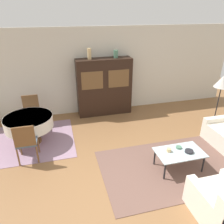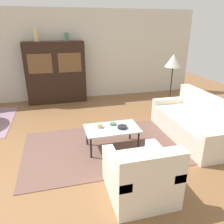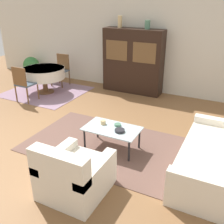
% 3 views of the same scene
% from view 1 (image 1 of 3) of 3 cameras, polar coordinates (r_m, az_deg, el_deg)
% --- Properties ---
extents(ground_plane, '(14.00, 14.00, 0.00)m').
position_cam_1_polar(ground_plane, '(4.56, 2.12, -18.75)').
color(ground_plane, brown).
extents(wall_back, '(10.00, 0.06, 2.70)m').
position_cam_1_polar(wall_back, '(7.05, -6.26, 10.40)').
color(wall_back, beige).
rests_on(wall_back, ground_plane).
extents(area_rug, '(3.08, 1.93, 0.01)m').
position_cam_1_polar(area_rug, '(5.14, 15.18, -13.68)').
color(area_rug, brown).
rests_on(area_rug, ground_plane).
extents(dining_rug, '(2.17, 1.98, 0.01)m').
position_cam_1_polar(dining_rug, '(6.18, -20.23, -7.13)').
color(dining_rug, gray).
rests_on(dining_rug, ground_plane).
extents(coffee_table, '(1.01, 0.60, 0.42)m').
position_cam_1_polar(coffee_table, '(4.92, 17.21, -10.31)').
color(coffee_table, black).
rests_on(coffee_table, area_rug).
extents(display_cabinet, '(1.72, 0.48, 1.80)m').
position_cam_1_polar(display_cabinet, '(6.99, -2.06, 6.56)').
color(display_cabinet, black).
rests_on(display_cabinet, ground_plane).
extents(dining_table, '(1.19, 1.19, 0.73)m').
position_cam_1_polar(dining_table, '(5.86, -20.92, -2.53)').
color(dining_table, brown).
rests_on(dining_table, dining_rug).
extents(dining_chair_near, '(0.44, 0.44, 0.95)m').
position_cam_1_polar(dining_chair_near, '(5.17, -21.55, -7.03)').
color(dining_chair_near, brown).
rests_on(dining_chair_near, dining_rug).
extents(dining_chair_far, '(0.44, 0.44, 0.95)m').
position_cam_1_polar(dining_chair_far, '(6.61, -20.33, 0.45)').
color(dining_chair_far, brown).
rests_on(dining_chair_far, dining_rug).
extents(floor_lamp, '(0.42, 0.42, 1.57)m').
position_cam_1_polar(floor_lamp, '(6.57, 26.84, 6.65)').
color(floor_lamp, black).
rests_on(floor_lamp, ground_plane).
extents(cup, '(0.10, 0.10, 0.08)m').
position_cam_1_polar(cup, '(4.82, 14.61, -9.58)').
color(cup, tan).
rests_on(cup, coffee_table).
extents(bowl, '(0.18, 0.18, 0.05)m').
position_cam_1_polar(bowl, '(4.94, 19.50, -9.67)').
color(bowl, '#232328').
rests_on(bowl, coffee_table).
extents(bowl_small, '(0.12, 0.12, 0.04)m').
position_cam_1_polar(bowl_small, '(5.00, 17.04, -8.82)').
color(bowl_small, '#4C7A60').
rests_on(bowl_small, coffee_table).
extents(vase_tall, '(0.12, 0.12, 0.32)m').
position_cam_1_polar(vase_tall, '(6.64, -5.95, 14.89)').
color(vase_tall, tan).
rests_on(vase_tall, display_cabinet).
extents(vase_short, '(0.14, 0.14, 0.23)m').
position_cam_1_polar(vase_short, '(6.82, 1.00, 14.92)').
color(vase_short, '#4C7A60').
rests_on(vase_short, display_cabinet).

